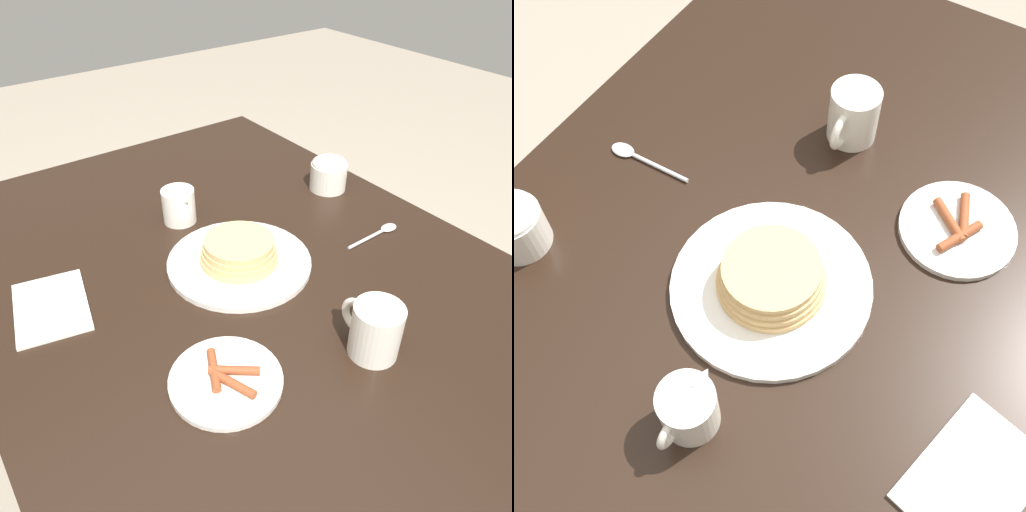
% 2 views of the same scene
% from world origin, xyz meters
% --- Properties ---
extents(ground_plane, '(8.00, 8.00, 0.00)m').
position_xyz_m(ground_plane, '(0.00, 0.00, 0.00)').
color(ground_plane, gray).
extents(dining_table, '(1.38, 0.96, 0.74)m').
position_xyz_m(dining_table, '(0.00, 0.00, 0.63)').
color(dining_table, black).
rests_on(dining_table, ground_plane).
extents(pancake_plate, '(0.29, 0.29, 0.06)m').
position_xyz_m(pancake_plate, '(0.04, -0.01, 0.76)').
color(pancake_plate, white).
rests_on(pancake_plate, dining_table).
extents(side_plate_bacon, '(0.18, 0.18, 0.02)m').
position_xyz_m(side_plate_bacon, '(-0.19, 0.17, 0.75)').
color(side_plate_bacon, silver).
rests_on(side_plate_bacon, dining_table).
extents(coffee_mug, '(0.11, 0.08, 0.09)m').
position_xyz_m(coffee_mug, '(-0.28, -0.05, 0.79)').
color(coffee_mug, silver).
rests_on(coffee_mug, dining_table).
extents(creamer_pitcher, '(0.11, 0.07, 0.09)m').
position_xyz_m(creamer_pitcher, '(0.25, 0.00, 0.78)').
color(creamer_pitcher, silver).
rests_on(creamer_pitcher, dining_table).
extents(sugar_bowl, '(0.09, 0.09, 0.10)m').
position_xyz_m(sugar_bowl, '(0.16, -0.37, 0.78)').
color(sugar_bowl, silver).
rests_on(sugar_bowl, dining_table).
extents(napkin, '(0.20, 0.16, 0.01)m').
position_xyz_m(napkin, '(0.13, 0.33, 0.74)').
color(napkin, silver).
rests_on(napkin, dining_table).
extents(spoon, '(0.03, 0.15, 0.01)m').
position_xyz_m(spoon, '(-0.05, -0.33, 0.74)').
color(spoon, silver).
rests_on(spoon, dining_table).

